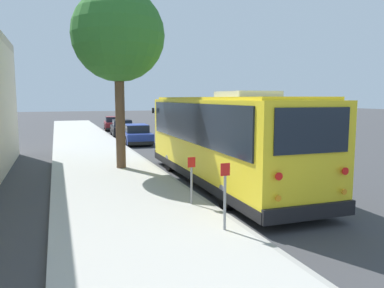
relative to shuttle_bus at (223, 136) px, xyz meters
name	(u,v)px	position (x,y,z in m)	size (l,w,h in m)	color
ground_plane	(246,188)	(-0.87, -0.50, -1.75)	(160.00, 160.00, 0.00)	#3D3D3F
sidewalk_slab	(123,197)	(-0.87, 3.73, -1.68)	(80.00, 4.15, 0.15)	#B2AFA8
curb_strip	(189,191)	(-0.87, 1.58, -1.68)	(80.00, 0.14, 0.15)	#9D9A94
shuttle_bus	(223,136)	(0.00, 0.00, 0.00)	(10.31, 2.75, 3.29)	yellow
parked_sedan_blue	(136,135)	(13.02, 0.46, -1.14)	(4.59, 1.98, 1.31)	navy
parked_sedan_black	(122,128)	(18.57, 0.51, -1.14)	(4.27, 1.90, 1.32)	black
parked_sedan_maroon	(114,124)	(24.72, 0.31, -1.15)	(4.63, 2.07, 1.30)	maroon
street_tree	(118,30)	(3.77, 3.02, 4.11)	(3.78, 3.78, 7.94)	brown
sign_post_near	(225,196)	(-4.70, 2.09, -0.82)	(0.06, 0.22, 1.51)	gray
sign_post_far	(192,180)	(-2.52, 2.09, -0.92)	(0.06, 0.22, 1.32)	gray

